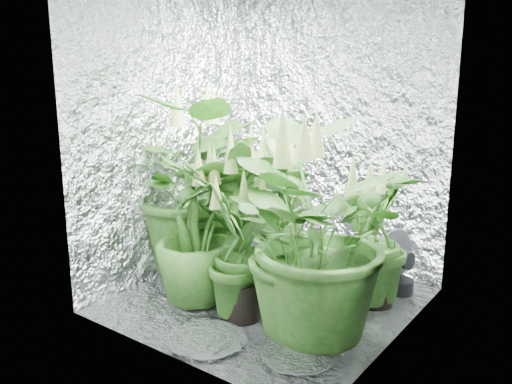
{
  "coord_description": "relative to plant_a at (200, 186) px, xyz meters",
  "views": [
    {
      "loc": [
        1.63,
        -2.31,
        1.28
      ],
      "look_at": [
        -0.09,
        0.0,
        0.66
      ],
      "focal_mm": 35.0,
      "sensor_mm": 36.0,
      "label": 1
    }
  ],
  "objects": [
    {
      "name": "ground",
      "position": [
        0.61,
        -0.08,
        -0.62
      ],
      "size": [
        1.6,
        1.6,
        0.0
      ],
      "primitive_type": "plane",
      "color": "silver",
      "rests_on": "ground"
    },
    {
      "name": "walls",
      "position": [
        0.61,
        -0.08,
        0.38
      ],
      "size": [
        1.62,
        1.62,
        2.0
      ],
      "color": "silver",
      "rests_on": "ground"
    },
    {
      "name": "plant_a",
      "position": [
        0.0,
        0.0,
        0.0
      ],
      "size": [
        1.21,
        1.21,
        1.3
      ],
      "rotation": [
        0.0,
        0.0,
        0.14
      ],
      "color": "black",
      "rests_on": "ground"
    },
    {
      "name": "plant_b",
      "position": [
        0.36,
        0.43,
        -0.17
      ],
      "size": [
        0.61,
        0.61,
        1.01
      ],
      "rotation": [
        0.0,
        0.0,
        1.23
      ],
      "color": "black",
      "rests_on": "ground"
    },
    {
      "name": "plant_c",
      "position": [
        1.14,
        0.26,
        -0.22
      ],
      "size": [
        0.54,
        0.54,
        0.89
      ],
      "rotation": [
        0.0,
        0.0,
        1.32
      ],
      "color": "black",
      "rests_on": "ground"
    },
    {
      "name": "plant_d",
      "position": [
        0.29,
        -0.36,
        -0.18
      ],
      "size": [
        0.62,
        0.62,
        0.95
      ],
      "rotation": [
        0.0,
        0.0,
        2.81
      ],
      "color": "black",
      "rests_on": "ground"
    },
    {
      "name": "plant_e",
      "position": [
        1.05,
        -0.35,
        -0.06
      ],
      "size": [
        1.09,
        1.09,
        1.18
      ],
      "rotation": [
        0.0,
        0.0,
        3.26
      ],
      "color": "black",
      "rests_on": "ground"
    },
    {
      "name": "plant_f",
      "position": [
        0.47,
        -0.17,
        -0.14
      ],
      "size": [
        0.72,
        0.72,
        1.05
      ],
      "rotation": [
        0.0,
        0.0,
        3.96
      ],
      "color": "black",
      "rests_on": "ground"
    },
    {
      "name": "plant_g",
      "position": [
        0.62,
        -0.35,
        -0.25
      ],
      "size": [
        0.51,
        0.51,
        0.83
      ],
      "rotation": [
        0.0,
        0.0,
        4.99
      ],
      "color": "black",
      "rests_on": "ground"
    },
    {
      "name": "circulation_fan",
      "position": [
        1.19,
        0.52,
        -0.45
      ],
      "size": [
        0.2,
        0.34,
        0.4
      ],
      "rotation": [
        0.0,
        0.0,
        -0.3
      ],
      "color": "black",
      "rests_on": "ground"
    },
    {
      "name": "plant_label",
      "position": [
        0.34,
        -0.39,
        -0.32
      ],
      "size": [
        0.05,
        0.04,
        0.07
      ],
      "primitive_type": "cube",
      "rotation": [
        -0.21,
        0.0,
        0.59
      ],
      "color": "white",
      "rests_on": "plant_d"
    }
  ]
}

